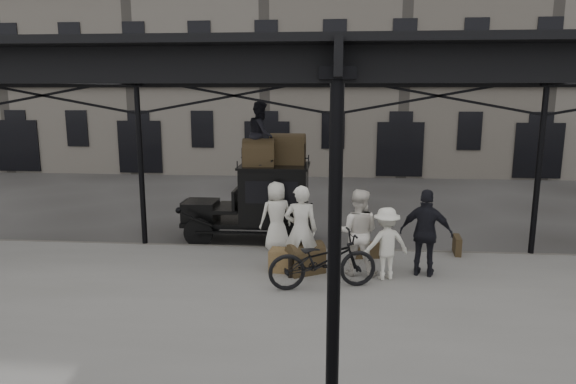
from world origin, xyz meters
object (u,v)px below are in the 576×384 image
taxi (263,199)px  porter_official (426,233)px  steamer_trunk_platform (305,260)px  bicycle (323,260)px  steamer_trunk_roof_near (259,155)px  porter_left (301,230)px

taxi → porter_official: 4.84m
steamer_trunk_platform → bicycle: bearing=-96.5°
bicycle → steamer_trunk_roof_near: (-1.81, 3.47, 1.74)m
taxi → bicycle: 4.12m
porter_official → steamer_trunk_roof_near: bearing=-16.3°
porter_official → steamer_trunk_roof_near: steamer_trunk_roof_near is taller
taxi → bicycle: bearing=-65.1°
porter_left → bicycle: (0.50, -0.81, -0.41)m
porter_official → steamer_trunk_roof_near: 4.97m
taxi → steamer_trunk_roof_near: 1.31m
bicycle → steamer_trunk_roof_near: steamer_trunk_roof_near is taller
steamer_trunk_roof_near → steamer_trunk_platform: steamer_trunk_roof_near is taller
porter_official → steamer_trunk_platform: 2.72m
porter_left → porter_official: (2.74, 0.12, -0.04)m
porter_official → bicycle: porter_official is taller
porter_left → steamer_trunk_roof_near: 3.25m
steamer_trunk_platform → steamer_trunk_roof_near: bearing=86.8°
steamer_trunk_platform → porter_left: bearing=171.8°
bicycle → steamer_trunk_platform: size_ratio=2.81×
porter_left → bicycle: 1.04m
porter_left → steamer_trunk_platform: (0.10, 0.04, -0.71)m
taxi → steamer_trunk_platform: bearing=-65.1°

